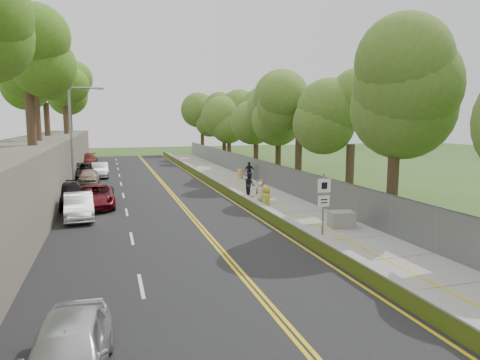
% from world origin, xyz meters
% --- Properties ---
extents(ground, '(140.00, 140.00, 0.00)m').
position_xyz_m(ground, '(0.00, 0.00, 0.00)').
color(ground, '#33511E').
rests_on(ground, ground).
extents(road, '(11.20, 66.00, 0.04)m').
position_xyz_m(road, '(-5.40, 15.00, 0.02)').
color(road, black).
rests_on(road, ground).
extents(sidewalk, '(4.20, 66.00, 0.05)m').
position_xyz_m(sidewalk, '(2.55, 15.00, 0.03)').
color(sidewalk, gray).
rests_on(sidewalk, ground).
extents(jersey_barrier, '(0.42, 66.00, 0.60)m').
position_xyz_m(jersey_barrier, '(0.25, 15.00, 0.30)').
color(jersey_barrier, '#B0E521').
rests_on(jersey_barrier, ground).
extents(rock_embankment, '(5.00, 66.00, 4.00)m').
position_xyz_m(rock_embankment, '(-13.50, 15.00, 2.00)').
color(rock_embankment, '#595147').
rests_on(rock_embankment, ground).
extents(chainlink_fence, '(0.04, 66.00, 2.00)m').
position_xyz_m(chainlink_fence, '(4.65, 15.00, 1.00)').
color(chainlink_fence, slate).
rests_on(chainlink_fence, ground).
extents(trees_embankment, '(6.40, 66.00, 13.00)m').
position_xyz_m(trees_embankment, '(-13.00, 15.00, 10.50)').
color(trees_embankment, '#4F8320').
rests_on(trees_embankment, rock_embankment).
extents(trees_fenceside, '(7.00, 66.00, 14.00)m').
position_xyz_m(trees_fenceside, '(7.00, 15.00, 7.00)').
color(trees_fenceside, '#557929').
rests_on(trees_fenceside, ground).
extents(streetlight, '(2.52, 0.22, 8.00)m').
position_xyz_m(streetlight, '(-10.46, 14.00, 4.64)').
color(streetlight, gray).
rests_on(streetlight, ground).
extents(signpost, '(0.62, 0.09, 3.10)m').
position_xyz_m(signpost, '(1.05, -3.02, 1.96)').
color(signpost, gray).
rests_on(signpost, sidewalk).
extents(construction_barrel, '(0.54, 0.54, 0.89)m').
position_xyz_m(construction_barrel, '(3.61, 18.24, 0.49)').
color(construction_barrel, orange).
rests_on(construction_barrel, sidewalk).
extents(concrete_block, '(1.35, 1.10, 0.81)m').
position_xyz_m(concrete_block, '(3.20, -0.97, 0.46)').
color(concrete_block, gray).
rests_on(concrete_block, sidewalk).
extents(car_0, '(1.90, 4.21, 1.40)m').
position_xyz_m(car_0, '(-9.00, -11.01, 0.74)').
color(car_0, silver).
rests_on(car_0, road).
extents(car_1, '(1.81, 4.41, 1.42)m').
position_xyz_m(car_1, '(-9.79, 5.03, 0.75)').
color(car_1, white).
rests_on(car_1, road).
extents(car_2, '(2.40, 5.09, 1.40)m').
position_xyz_m(car_2, '(-9.00, 8.13, 0.74)').
color(car_2, '#590D15').
rests_on(car_2, road).
extents(car_3, '(2.49, 5.08, 1.42)m').
position_xyz_m(car_3, '(-10.60, 9.06, 0.75)').
color(car_3, black).
rests_on(car_3, road).
extents(car_4, '(1.77, 4.10, 1.38)m').
position_xyz_m(car_4, '(-9.82, 18.10, 0.73)').
color(car_4, gray).
rests_on(car_4, road).
extents(car_5, '(1.69, 4.35, 1.41)m').
position_xyz_m(car_5, '(-9.00, 23.05, 0.75)').
color(car_5, '#9B9EA2').
rests_on(car_5, road).
extents(car_6, '(3.06, 5.68, 1.51)m').
position_xyz_m(car_6, '(-10.60, 21.94, 0.80)').
color(car_6, black).
rests_on(car_6, road).
extents(car_7, '(2.31, 4.82, 1.35)m').
position_xyz_m(car_7, '(-10.60, 35.27, 0.72)').
color(car_7, maroon).
rests_on(car_7, road).
extents(car_8, '(1.93, 4.03, 1.33)m').
position_xyz_m(car_8, '(-10.60, 38.01, 0.70)').
color(car_8, silver).
rests_on(car_8, road).
extents(painter_0, '(0.64, 0.86, 1.60)m').
position_xyz_m(painter_0, '(0.75, 3.45, 0.85)').
color(painter_0, gold).
rests_on(painter_0, sidewalk).
extents(painter_1, '(0.59, 0.72, 1.71)m').
position_xyz_m(painter_1, '(0.75, 4.53, 0.90)').
color(painter_1, silver).
rests_on(painter_1, sidewalk).
extents(painter_2, '(0.70, 0.88, 1.77)m').
position_xyz_m(painter_2, '(1.45, 8.74, 0.93)').
color(painter_2, black).
rests_on(painter_2, sidewalk).
extents(painter_3, '(0.92, 1.16, 1.58)m').
position_xyz_m(painter_3, '(1.43, 6.31, 0.84)').
color(painter_3, brown).
rests_on(painter_3, sidewalk).
extents(person_far, '(0.97, 0.42, 1.65)m').
position_xyz_m(person_far, '(4.20, 17.21, 0.87)').
color(person_far, black).
rests_on(person_far, sidewalk).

